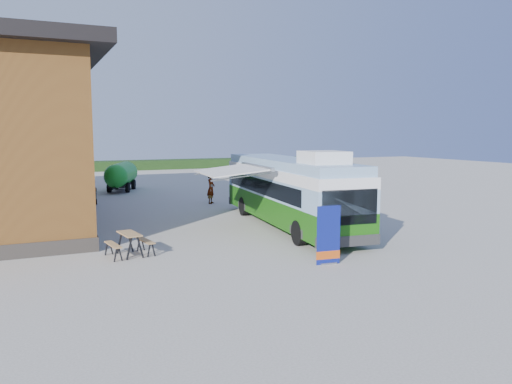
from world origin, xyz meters
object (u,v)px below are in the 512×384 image
bus (288,189)px  slurry_tanker (121,175)px  person_a (211,188)px  picnic_table (130,239)px  banner (328,240)px  person_b (90,188)px

bus → slurry_tanker: 17.19m
bus → slurry_tanker: bearing=111.0°
person_a → bus: bearing=-137.6°
picnic_table → banner: bearing=-42.0°
slurry_tanker → person_a: bearing=-45.6°
person_b → bus: bearing=70.0°
person_b → slurry_tanker: (2.80, 6.42, 0.17)m
banner → slurry_tanker: slurry_tanker is taller
bus → person_b: bus is taller
picnic_table → slurry_tanker: size_ratio=0.30×
picnic_table → person_b: bearing=81.3°
banner → slurry_tanker: (-2.59, 22.78, 0.39)m
bus → banner: bearing=-100.9°
bus → banner: size_ratio=6.11×
banner → slurry_tanker: 22.93m
person_b → slurry_tanker: 7.01m
picnic_table → person_b: size_ratio=0.78×
picnic_table → person_a: size_ratio=0.86×
bus → picnic_table: (-7.33, -2.56, -1.05)m
person_a → slurry_tanker: bearing=60.1°
person_b → picnic_table: bearing=34.1°
person_b → person_a: bearing=106.3°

